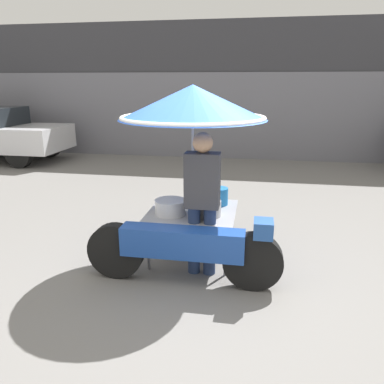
% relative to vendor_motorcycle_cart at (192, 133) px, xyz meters
% --- Properties ---
extents(ground_plane, '(36.00, 36.00, 0.00)m').
position_rel_vendor_motorcycle_cart_xyz_m(ground_plane, '(0.17, -0.39, -1.59)').
color(ground_plane, slate).
extents(shopfront_building, '(28.00, 2.06, 3.76)m').
position_rel_vendor_motorcycle_cart_xyz_m(shopfront_building, '(0.17, 7.57, 0.28)').
color(shopfront_building, '#38383D').
rests_on(shopfront_building, ground).
extents(vendor_motorcycle_cart, '(2.17, 1.72, 2.12)m').
position_rel_vendor_motorcycle_cart_xyz_m(vendor_motorcycle_cart, '(0.00, 0.00, 0.00)').
color(vendor_motorcycle_cart, black).
rests_on(vendor_motorcycle_cart, ground).
extents(vendor_person, '(0.38, 0.22, 1.64)m').
position_rel_vendor_motorcycle_cart_xyz_m(vendor_person, '(0.17, -0.32, -0.67)').
color(vendor_person, navy).
rests_on(vendor_person, ground).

